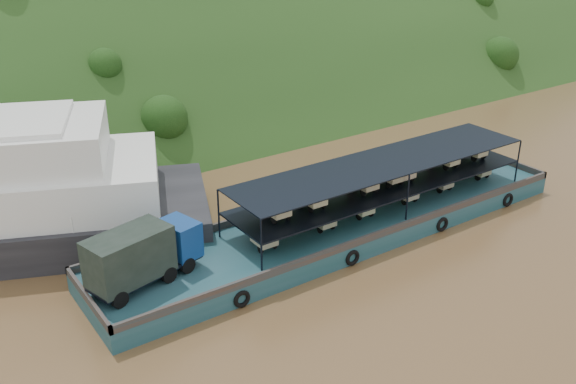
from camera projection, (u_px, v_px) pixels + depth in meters
ground at (338, 244)px, 42.54m from camera, size 160.00×160.00×0.00m
hillside at (130, 112)px, 69.53m from camera, size 140.00×39.60×39.60m
cargo_barge at (328, 224)px, 42.65m from camera, size 35.00×7.18×4.58m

